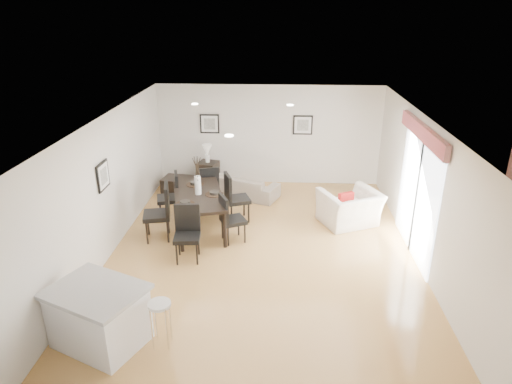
# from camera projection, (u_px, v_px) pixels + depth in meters

# --- Properties ---
(ground) EXTENTS (8.00, 8.00, 0.00)m
(ground) POSITION_uv_depth(u_px,v_px,m) (262.00, 253.00, 9.13)
(ground) COLOR tan
(ground) RESTS_ON ground
(wall_back) EXTENTS (6.00, 0.04, 2.70)m
(wall_back) POSITION_uv_depth(u_px,v_px,m) (269.00, 135.00, 12.32)
(wall_back) COLOR silver
(wall_back) RESTS_ON ground
(wall_front) EXTENTS (6.00, 0.04, 2.70)m
(wall_front) POSITION_uv_depth(u_px,v_px,m) (247.00, 328.00, 4.92)
(wall_front) COLOR silver
(wall_front) RESTS_ON ground
(wall_left) EXTENTS (0.04, 8.00, 2.70)m
(wall_left) POSITION_uv_depth(u_px,v_px,m) (107.00, 187.00, 8.77)
(wall_left) COLOR silver
(wall_left) RESTS_ON ground
(wall_right) EXTENTS (0.04, 8.00, 2.70)m
(wall_right) POSITION_uv_depth(u_px,v_px,m) (424.00, 193.00, 8.46)
(wall_right) COLOR silver
(wall_right) RESTS_ON ground
(ceiling) EXTENTS (6.00, 8.00, 0.02)m
(ceiling) POSITION_uv_depth(u_px,v_px,m) (263.00, 120.00, 8.11)
(ceiling) COLOR white
(ceiling) RESTS_ON wall_back
(sofa) EXTENTS (2.01, 1.39, 0.55)m
(sofa) POSITION_uv_depth(u_px,v_px,m) (242.00, 186.00, 11.80)
(sofa) COLOR gray
(sofa) RESTS_ON ground
(armchair) EXTENTS (1.54, 1.46, 0.78)m
(armchair) POSITION_uv_depth(u_px,v_px,m) (350.00, 208.00, 10.20)
(armchair) COLOR white
(armchair) RESTS_ON ground
(courtyard_plant_b) EXTENTS (0.42, 0.42, 0.59)m
(courtyard_plant_b) POSITION_uv_depth(u_px,v_px,m) (505.00, 210.00, 10.35)
(courtyard_plant_b) COLOR #3C632A
(courtyard_plant_b) RESTS_ON ground
(dining_table) EXTENTS (1.48, 2.19, 0.83)m
(dining_table) POSITION_uv_depth(u_px,v_px,m) (199.00, 198.00, 9.83)
(dining_table) COLOR black
(dining_table) RESTS_ON ground
(dining_chair_wnear) EXTENTS (0.64, 0.64, 1.21)m
(dining_chair_wnear) POSITION_uv_depth(u_px,v_px,m) (161.00, 209.00, 9.45)
(dining_chair_wnear) COLOR black
(dining_chair_wnear) RESTS_ON ground
(dining_chair_wfar) EXTENTS (0.60, 0.60, 1.10)m
(dining_chair_wfar) POSITION_uv_depth(u_px,v_px,m) (172.00, 194.00, 10.40)
(dining_chair_wfar) COLOR black
(dining_chair_wfar) RESTS_ON ground
(dining_chair_enear) EXTENTS (0.62, 0.62, 1.04)m
(dining_chair_enear) POSITION_uv_depth(u_px,v_px,m) (229.00, 216.00, 9.36)
(dining_chair_enear) COLOR black
(dining_chair_enear) RESTS_ON ground
(dining_chair_efar) EXTENTS (0.65, 0.65, 1.14)m
(dining_chair_efar) POSITION_uv_depth(u_px,v_px,m) (233.00, 195.00, 10.27)
(dining_chair_efar) COLOR black
(dining_chair_efar) RESTS_ON ground
(dining_chair_head) EXTENTS (0.53, 0.53, 1.09)m
(dining_chair_head) POSITION_uv_depth(u_px,v_px,m) (187.00, 229.00, 8.73)
(dining_chair_head) COLOR black
(dining_chair_head) RESTS_ON ground
(dining_chair_foot) EXTENTS (0.59, 0.59, 1.04)m
(dining_chair_foot) POSITION_uv_depth(u_px,v_px,m) (209.00, 184.00, 11.05)
(dining_chair_foot) COLOR black
(dining_chair_foot) RESTS_ON ground
(vase) EXTENTS (0.91, 1.50, 0.84)m
(vase) POSITION_uv_depth(u_px,v_px,m) (197.00, 178.00, 9.66)
(vase) COLOR white
(vase) RESTS_ON dining_table
(coffee_table) EXTENTS (1.09, 0.75, 0.40)m
(coffee_table) POSITION_uv_depth(u_px,v_px,m) (182.00, 185.00, 12.03)
(coffee_table) COLOR black
(coffee_table) RESTS_ON ground
(side_table) EXTENTS (0.61, 0.61, 0.67)m
(side_table) POSITION_uv_depth(u_px,v_px,m) (208.00, 174.00, 12.46)
(side_table) COLOR black
(side_table) RESTS_ON ground
(table_lamp) EXTENTS (0.25, 0.25, 0.49)m
(table_lamp) POSITION_uv_depth(u_px,v_px,m) (207.00, 151.00, 12.22)
(table_lamp) COLOR white
(table_lamp) RESTS_ON side_table
(cushion) EXTENTS (0.36, 0.25, 0.35)m
(cushion) POSITION_uv_depth(u_px,v_px,m) (346.00, 200.00, 10.02)
(cushion) COLOR #A11714
(cushion) RESTS_ON armchair
(kitchen_island) EXTENTS (1.59, 1.44, 0.91)m
(kitchen_island) POSITION_uv_depth(u_px,v_px,m) (99.00, 316.00, 6.52)
(kitchen_island) COLOR white
(kitchen_island) RESTS_ON ground
(bar_stool) EXTENTS (0.33, 0.33, 0.72)m
(bar_stool) POSITION_uv_depth(u_px,v_px,m) (160.00, 309.00, 6.42)
(bar_stool) COLOR silver
(bar_stool) RESTS_ON ground
(framed_print_back_left) EXTENTS (0.52, 0.04, 0.52)m
(framed_print_back_left) POSITION_uv_depth(u_px,v_px,m) (210.00, 124.00, 12.26)
(framed_print_back_left) COLOR black
(framed_print_back_left) RESTS_ON wall_back
(framed_print_back_right) EXTENTS (0.52, 0.04, 0.52)m
(framed_print_back_right) POSITION_uv_depth(u_px,v_px,m) (303.00, 125.00, 12.13)
(framed_print_back_right) COLOR black
(framed_print_back_right) RESTS_ON wall_back
(framed_print_left_wall) EXTENTS (0.04, 0.52, 0.52)m
(framed_print_left_wall) POSITION_uv_depth(u_px,v_px,m) (103.00, 176.00, 8.47)
(framed_print_left_wall) COLOR black
(framed_print_left_wall) RESTS_ON wall_left
(sliding_door) EXTENTS (0.12, 2.70, 2.57)m
(sliding_door) POSITION_uv_depth(u_px,v_px,m) (419.00, 172.00, 8.62)
(sliding_door) COLOR white
(sliding_door) RESTS_ON wall_right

